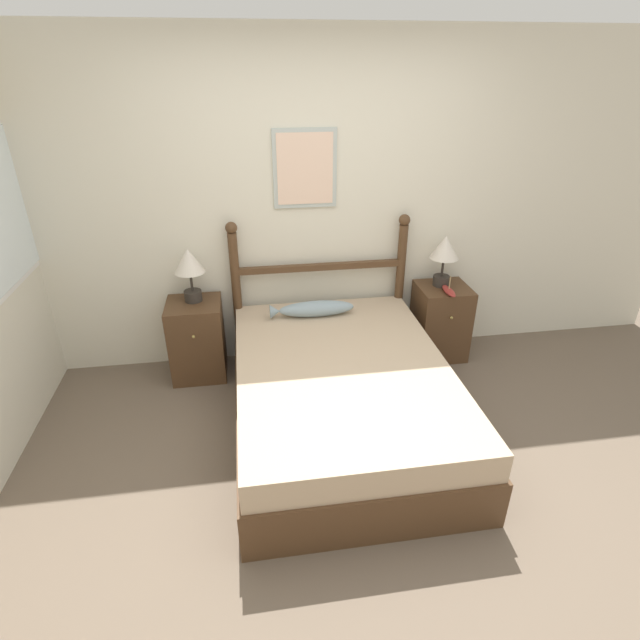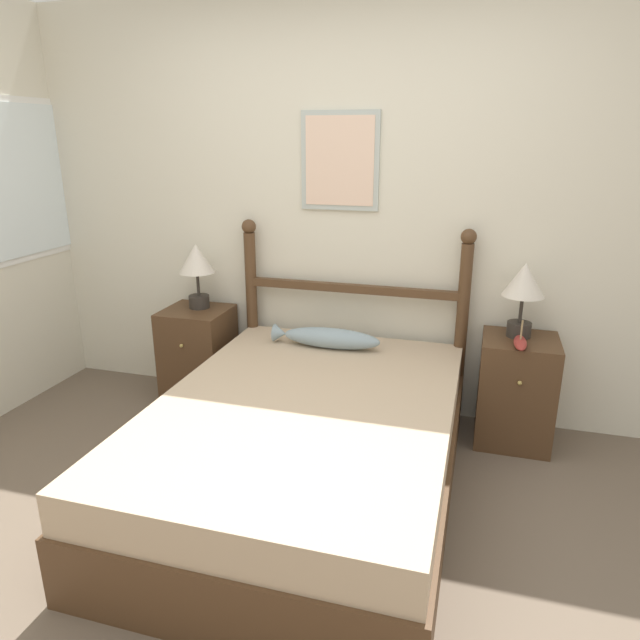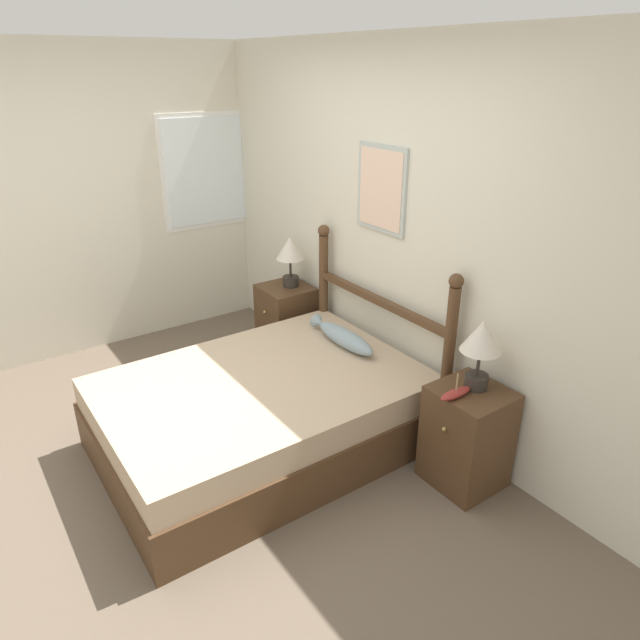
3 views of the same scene
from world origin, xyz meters
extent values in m
plane|color=brown|center=(0.00, 0.00, 0.00)|extent=(16.00, 16.00, 0.00)
cube|color=beige|center=(0.00, 1.73, 1.27)|extent=(6.40, 0.06, 2.55)
cube|color=#ADB7B2|center=(-0.06, 1.69, 1.59)|extent=(0.48, 0.02, 0.58)
cube|color=beige|center=(-0.06, 1.68, 1.59)|extent=(0.42, 0.01, 0.52)
cube|color=white|center=(-2.10, 1.43, 1.45)|extent=(0.01, 1.08, 1.03)
cube|color=white|center=(-2.09, 1.43, 1.45)|extent=(0.01, 1.00, 0.95)
cube|color=#4C331E|center=(0.04, 0.64, 0.16)|extent=(1.44, 2.03, 0.32)
cube|color=tan|center=(0.04, 0.64, 0.41)|extent=(1.40, 1.99, 0.19)
cylinder|color=#4C331E|center=(-0.64, 1.62, 0.57)|extent=(0.07, 0.07, 1.14)
sphere|color=#4C331E|center=(-0.64, 1.62, 1.18)|extent=(0.09, 0.09, 0.09)
cylinder|color=#4C331E|center=(0.73, 1.62, 0.57)|extent=(0.07, 0.07, 1.14)
sphere|color=#4C331E|center=(0.73, 1.62, 1.18)|extent=(0.09, 0.09, 0.09)
cube|color=#4C331E|center=(0.04, 1.62, 0.82)|extent=(1.37, 0.05, 0.05)
cube|color=#4C331E|center=(-0.98, 1.47, 0.32)|extent=(0.42, 0.40, 0.64)
sphere|color=tan|center=(-0.98, 1.26, 0.46)|extent=(0.02, 0.02, 0.02)
cube|color=#4C331E|center=(1.06, 1.47, 0.32)|extent=(0.42, 0.40, 0.64)
sphere|color=tan|center=(1.06, 1.26, 0.46)|extent=(0.02, 0.02, 0.02)
cylinder|color=#2D2823|center=(-0.97, 1.52, 0.68)|extent=(0.13, 0.13, 0.08)
cylinder|color=#2D2823|center=(-0.97, 1.52, 0.80)|extent=(0.02, 0.02, 0.16)
cone|color=beige|center=(-0.97, 1.52, 0.97)|extent=(0.23, 0.23, 0.19)
cylinder|color=#2D2823|center=(1.05, 1.51, 0.68)|extent=(0.13, 0.13, 0.08)
cylinder|color=#2D2823|center=(1.05, 1.51, 0.80)|extent=(0.02, 0.02, 0.16)
cone|color=beige|center=(1.05, 1.51, 0.97)|extent=(0.23, 0.23, 0.19)
ellipsoid|color=maroon|center=(1.05, 1.34, 0.66)|extent=(0.07, 0.23, 0.04)
cylinder|color=#997F56|center=(1.05, 1.34, 0.73)|extent=(0.01, 0.01, 0.11)
ellipsoid|color=#8499A3|center=(-0.02, 1.37, 0.57)|extent=(0.59, 0.15, 0.12)
cone|color=#8499A3|center=(-0.35, 1.37, 0.57)|extent=(0.08, 0.11, 0.11)
camera|label=1|loc=(-0.54, -2.12, 2.30)|focal=28.00mm
camera|label=2|loc=(0.81, -1.75, 1.74)|focal=32.00mm
camera|label=3|loc=(2.87, -0.87, 2.36)|focal=32.00mm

